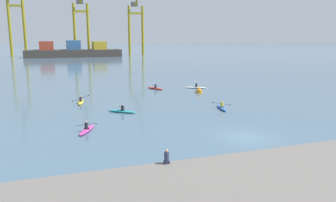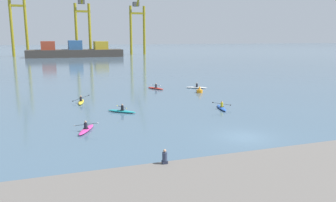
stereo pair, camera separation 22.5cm
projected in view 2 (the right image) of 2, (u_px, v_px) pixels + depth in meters
The scene contains 13 objects.
ground_plane at pixel (244, 137), 26.99m from camera, with size 800.00×800.00×0.00m, color #425B70.
container_barge at pixel (75, 51), 140.70m from camera, with size 39.31×10.88×7.00m.
gantry_crane_west at pixel (18, 16), 140.68m from camera, with size 6.98×17.46×36.35m.
gantry_crane_west_mid at pixel (83, 19), 145.68m from camera, with size 7.09×17.37×33.09m.
gantry_crane_east_mid at pixel (138, 20), 158.37m from camera, with size 7.82×16.80×35.90m.
channel_buoy at pixel (200, 90), 48.83m from camera, with size 0.90×0.90×1.00m.
kayak_red at pixel (156, 88), 52.37m from camera, with size 2.17×3.27×0.95m.
kayak_white at pixel (196, 87), 53.16m from camera, with size 3.19×2.33×0.95m.
kayak_magenta at pixel (86, 129), 28.74m from camera, with size 2.09×3.35×0.95m.
kayak_teal at pixel (122, 111), 35.95m from camera, with size 2.98×2.66×1.03m.
kayak_blue at pixel (222, 107), 37.72m from camera, with size 2.22×3.45×0.95m.
kayak_yellow at pixel (81, 102), 41.21m from camera, with size 2.17×3.45×1.04m.
seated_onlooker at pixel (165, 157), 19.70m from camera, with size 0.32×0.30×0.90m.
Camera 2 is at (-14.29, -22.55, 7.99)m, focal length 35.28 mm.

